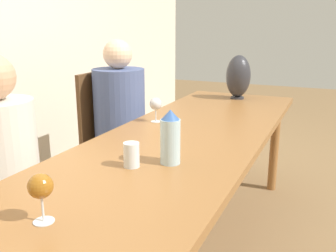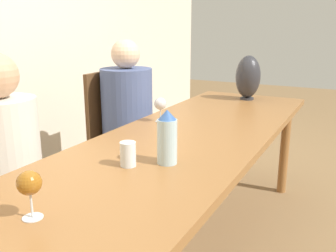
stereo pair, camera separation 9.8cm
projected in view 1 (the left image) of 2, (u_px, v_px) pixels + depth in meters
The scene contains 9 objects.
dining_table at pixel (171, 158), 1.83m from camera, with size 2.98×0.80×0.76m.
water_bottle at pixel (170, 138), 1.53m from camera, with size 0.08×0.08×0.23m.
water_tumbler at pixel (131, 155), 1.51m from camera, with size 0.07×0.07×0.10m.
vase at pixel (238, 76), 2.89m from camera, with size 0.19×0.19×0.34m.
wine_glass_1 at pixel (156, 104), 2.20m from camera, with size 0.07×0.07×0.15m.
wine_glass_2 at pixel (41, 187), 1.07m from camera, with size 0.07×0.07×0.15m.
chair_far at pixel (111, 138), 2.72m from camera, with size 0.44×0.44×1.00m.
person_near at pixel (5, 175), 1.73m from camera, with size 0.33×0.33×1.20m.
person_far at pixel (122, 122), 2.65m from camera, with size 0.36×0.36×1.23m.
Camera 1 is at (-1.58, -0.70, 1.32)m, focal length 40.00 mm.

